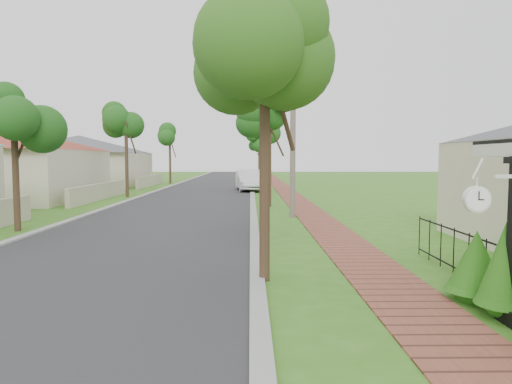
% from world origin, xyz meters
% --- Properties ---
extents(ground, '(160.00, 160.00, 0.00)m').
position_xyz_m(ground, '(0.00, 0.00, 0.00)').
color(ground, '#38701A').
rests_on(ground, ground).
extents(road, '(7.00, 120.00, 0.02)m').
position_xyz_m(road, '(-3.00, 20.00, 0.00)').
color(road, '#28282B').
rests_on(road, ground).
extents(kerb_right, '(0.30, 120.00, 0.10)m').
position_xyz_m(kerb_right, '(0.65, 20.00, 0.00)').
color(kerb_right, '#9E9E99').
rests_on(kerb_right, ground).
extents(kerb_left, '(0.30, 120.00, 0.10)m').
position_xyz_m(kerb_left, '(-6.65, 20.00, 0.00)').
color(kerb_left, '#9E9E99').
rests_on(kerb_left, ground).
extents(sidewalk, '(1.50, 120.00, 0.03)m').
position_xyz_m(sidewalk, '(3.25, 20.00, 0.00)').
color(sidewalk, brown).
rests_on(sidewalk, ground).
extents(picket_fence, '(0.03, 8.02, 1.00)m').
position_xyz_m(picket_fence, '(4.90, -0.00, 0.53)').
color(picket_fence, black).
rests_on(picket_fence, ground).
extents(street_trees, '(10.70, 37.65, 5.89)m').
position_xyz_m(street_trees, '(-2.87, 26.84, 4.54)').
color(street_trees, '#382619').
rests_on(street_trees, ground).
extents(far_house_grey, '(15.56, 15.56, 4.60)m').
position_xyz_m(far_house_grey, '(-14.97, 34.00, 2.34)').
color(far_house_grey, beige).
rests_on(far_house_grey, ground).
extents(parked_car_red, '(2.22, 4.64, 1.53)m').
position_xyz_m(parked_car_red, '(0.40, 28.00, 0.77)').
color(parked_car_red, maroon).
rests_on(parked_car_red, ground).
extents(parked_car_white, '(2.28, 5.14, 1.64)m').
position_xyz_m(parked_car_white, '(0.40, 27.60, 0.82)').
color(parked_car_white, white).
rests_on(parked_car_white, ground).
extents(near_tree, '(2.29, 2.29, 5.88)m').
position_xyz_m(near_tree, '(0.80, 1.50, 4.69)').
color(near_tree, '#382619').
rests_on(near_tree, ground).
extents(utility_pole, '(1.20, 0.24, 8.05)m').
position_xyz_m(utility_pole, '(2.30, 11.56, 4.08)').
color(utility_pole, '#726259').
rests_on(utility_pole, ground).
extents(station_clock, '(1.04, 0.13, 0.53)m').
position_xyz_m(station_clock, '(3.70, -1.40, 1.95)').
color(station_clock, white).
rests_on(station_clock, ground).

